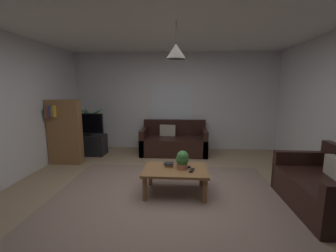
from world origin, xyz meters
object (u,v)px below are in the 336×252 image
object	(u,v)px
potted_plant_on_table	(182,159)
tv_stand	(87,145)
couch_under_window	(174,143)
tv	(86,124)
remote_on_table_0	(185,167)
coffee_table	(175,173)
book_on_table_1	(169,164)
book_on_table_0	(169,166)
remote_on_table_1	(192,170)
couch_right_side	(327,191)
potted_palm_corner	(92,131)
pendant_lamp	(176,51)
book_on_table_2	(169,163)
bookshelf_corner	(64,132)

from	to	relation	value
potted_plant_on_table	tv_stand	world-z (taller)	potted_plant_on_table
couch_under_window	tv	xyz separation A→B (m)	(-2.15, -0.28, 0.50)
potted_plant_on_table	remote_on_table_0	bearing A→B (deg)	42.73
couch_under_window	coffee_table	distance (m)	2.22
book_on_table_1	potted_plant_on_table	distance (m)	0.26
book_on_table_0	remote_on_table_1	distance (m)	0.40
book_on_table_1	potted_plant_on_table	bearing A→B (deg)	-21.67
book_on_table_0	potted_plant_on_table	bearing A→B (deg)	-20.54
book_on_table_1	tv	world-z (taller)	tv
remote_on_table_1	tv_stand	size ratio (longest dim) A/B	0.18
coffee_table	remote_on_table_0	size ratio (longest dim) A/B	6.21
remote_on_table_0	remote_on_table_1	distance (m)	0.17
coffee_table	tv_stand	xyz separation A→B (m)	(-2.27, 1.96, -0.09)
couch_right_side	book_on_table_0	size ratio (longest dim) A/B	11.46
couch_under_window	book_on_table_1	bearing A→B (deg)	-89.82
couch_under_window	potted_plant_on_table	xyz separation A→B (m)	(0.22, -2.20, 0.28)
couch_under_window	tv_stand	bearing A→B (deg)	-173.18
tv	remote_on_table_0	bearing A→B (deg)	-37.74
book_on_table_0	potted_palm_corner	distance (m)	3.25
coffee_table	couch_under_window	bearing A→B (deg)	92.98
book_on_table_1	pendant_lamp	world-z (taller)	pendant_lamp
couch_right_side	remote_on_table_1	bearing A→B (deg)	-98.42
book_on_table_2	potted_palm_corner	xyz separation A→B (m)	(-2.23, 2.37, 0.05)
potted_palm_corner	potted_plant_on_table	bearing A→B (deg)	-44.95
coffee_table	remote_on_table_0	world-z (taller)	remote_on_table_0
tv	bookshelf_corner	world-z (taller)	bookshelf_corner
tv	potted_palm_corner	distance (m)	0.59
couch_right_side	coffee_table	distance (m)	2.10
potted_plant_on_table	couch_right_side	bearing A→B (deg)	-10.57
couch_right_side	potted_plant_on_table	world-z (taller)	couch_right_side
couch_right_side	tv_stand	size ratio (longest dim) A/B	1.55
couch_under_window	pendant_lamp	bearing A→B (deg)	-87.02
couch_under_window	remote_on_table_0	size ratio (longest dim) A/B	10.19
remote_on_table_1	couch_right_side	bearing A→B (deg)	6.06
couch_under_window	pendant_lamp	size ratio (longest dim) A/B	3.16
remote_on_table_1	tv	bearing A→B (deg)	155.80
potted_palm_corner	bookshelf_corner	xyz separation A→B (m)	(-0.11, -1.18, 0.20)
couch_right_side	potted_palm_corner	xyz separation A→B (m)	(-4.41, 2.81, 0.23)
remote_on_table_1	book_on_table_2	bearing A→B (deg)	170.04
couch_under_window	tv_stand	size ratio (longest dim) A/B	1.81
potted_plant_on_table	couch_under_window	bearing A→B (deg)	95.79
coffee_table	book_on_table_0	distance (m)	0.16
remote_on_table_0	pendant_lamp	bearing A→B (deg)	105.48
tv	remote_on_table_1	bearing A→B (deg)	-38.67
remote_on_table_0	potted_plant_on_table	distance (m)	0.15
book_on_table_1	remote_on_table_1	distance (m)	0.41
book_on_table_1	book_on_table_2	xyz separation A→B (m)	(-0.00, -0.02, 0.02)
coffee_table	book_on_table_1	bearing A→B (deg)	136.93
book_on_table_0	remote_on_table_0	size ratio (longest dim) A/B	0.76
book_on_table_0	tv	size ratio (longest dim) A/B	0.14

